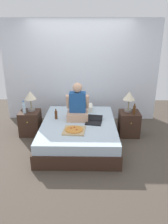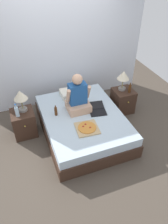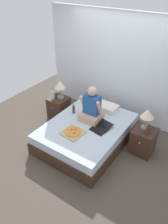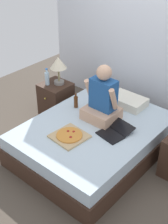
# 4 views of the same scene
# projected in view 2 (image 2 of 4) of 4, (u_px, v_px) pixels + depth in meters

# --- Properties ---
(ground_plane) EXTENTS (5.86, 5.86, 0.00)m
(ground_plane) POSITION_uv_depth(u_px,v_px,m) (83.00, 132.00, 4.55)
(ground_plane) COLOR #4C4238
(wall_back) EXTENTS (3.86, 0.12, 2.50)m
(wall_back) POSITION_uv_depth(u_px,v_px,m) (61.00, 50.00, 4.79)
(wall_back) COLOR silver
(wall_back) RESTS_ON ground
(bed) EXTENTS (1.54, 2.02, 0.46)m
(bed) POSITION_uv_depth(u_px,v_px,m) (83.00, 124.00, 4.41)
(bed) COLOR #382319
(bed) RESTS_ON ground
(nightstand_left) EXTENTS (0.44, 0.47, 0.54)m
(nightstand_left) POSITION_uv_depth(u_px,v_px,m) (24.00, 123.00, 4.35)
(nightstand_left) COLOR #382319
(nightstand_left) RESTS_ON ground
(lamp_on_left_nightstand) EXTENTS (0.26, 0.26, 0.45)m
(lamp_on_left_nightstand) POSITION_uv_depth(u_px,v_px,m) (20.00, 96.00, 4.03)
(lamp_on_left_nightstand) COLOR gray
(lamp_on_left_nightstand) RESTS_ON nightstand_left
(water_bottle) EXTENTS (0.07, 0.07, 0.28)m
(water_bottle) POSITION_uv_depth(u_px,v_px,m) (17.00, 111.00, 4.03)
(water_bottle) COLOR silver
(water_bottle) RESTS_ON nightstand_left
(nightstand_right) EXTENTS (0.44, 0.47, 0.54)m
(nightstand_right) POSITION_uv_depth(u_px,v_px,m) (123.00, 101.00, 4.97)
(nightstand_right) COLOR #382319
(nightstand_right) RESTS_ON ground
(lamp_on_right_nightstand) EXTENTS (0.26, 0.26, 0.45)m
(lamp_on_right_nightstand) POSITION_uv_depth(u_px,v_px,m) (123.00, 76.00, 4.63)
(lamp_on_right_nightstand) COLOR gray
(lamp_on_right_nightstand) RESTS_ON nightstand_right
(beer_bottle) EXTENTS (0.06, 0.06, 0.23)m
(beer_bottle) POSITION_uv_depth(u_px,v_px,m) (130.00, 88.00, 4.69)
(beer_bottle) COLOR #512D14
(beer_bottle) RESTS_ON nightstand_right
(pillow) EXTENTS (0.52, 0.34, 0.12)m
(pillow) POSITION_uv_depth(u_px,v_px,m) (73.00, 93.00, 4.78)
(pillow) COLOR silver
(pillow) RESTS_ON bed
(person_seated) EXTENTS (0.47, 0.40, 0.78)m
(person_seated) POSITION_uv_depth(u_px,v_px,m) (78.00, 98.00, 4.23)
(person_seated) COLOR tan
(person_seated) RESTS_ON bed
(laptop) EXTENTS (0.38, 0.46, 0.07)m
(laptop) POSITION_uv_depth(u_px,v_px,m) (97.00, 110.00, 4.35)
(laptop) COLOR black
(laptop) RESTS_ON bed
(pizza_box) EXTENTS (0.43, 0.43, 0.05)m
(pizza_box) POSITION_uv_depth(u_px,v_px,m) (87.00, 128.00, 3.93)
(pizza_box) COLOR tan
(pizza_box) RESTS_ON bed
(beer_bottle_on_bed) EXTENTS (0.06, 0.06, 0.22)m
(beer_bottle_on_bed) POSITION_uv_depth(u_px,v_px,m) (56.00, 111.00, 4.21)
(beer_bottle_on_bed) COLOR #4C2811
(beer_bottle_on_bed) RESTS_ON bed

